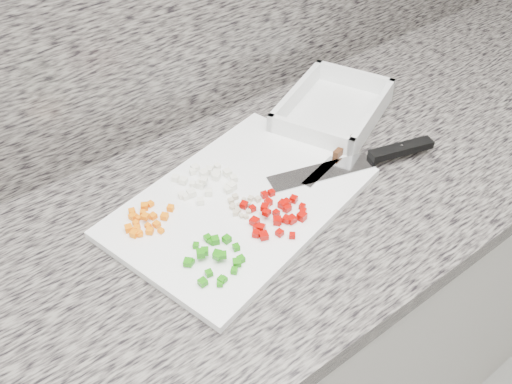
# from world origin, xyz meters

# --- Properties ---
(cabinet) EXTENTS (3.92, 0.62, 0.86)m
(cabinet) POSITION_xyz_m (0.00, 1.44, 0.43)
(cabinet) COLOR beige
(cabinet) RESTS_ON ground
(countertop) EXTENTS (3.96, 0.64, 0.04)m
(countertop) POSITION_xyz_m (0.00, 1.44, 0.88)
(countertop) COLOR slate
(countertop) RESTS_ON cabinet
(backsplash) EXTENTS (3.92, 0.02, 0.60)m
(backsplash) POSITION_xyz_m (0.00, 1.74, 1.20)
(backsplash) COLOR slate
(backsplash) RESTS_ON countertop
(cutting_board) EXTENTS (0.53, 0.41, 0.02)m
(cutting_board) POSITION_xyz_m (0.08, 1.46, 0.91)
(cutting_board) COLOR white
(cutting_board) RESTS_ON countertop
(carrot_pile) EXTENTS (0.10, 0.08, 0.02)m
(carrot_pile) POSITION_xyz_m (-0.09, 1.51, 0.92)
(carrot_pile) COLOR orange
(carrot_pile) RESTS_ON cutting_board
(onion_pile) EXTENTS (0.12, 0.10, 0.02)m
(onion_pile) POSITION_xyz_m (0.05, 1.53, 0.92)
(onion_pile) COLOR white
(onion_pile) RESTS_ON cutting_board
(green_pepper_pile) EXTENTS (0.10, 0.10, 0.02)m
(green_pepper_pile) POSITION_xyz_m (-0.05, 1.36, 0.92)
(green_pepper_pile) COLOR #1B7C0B
(green_pepper_pile) RESTS_ON cutting_board
(red_pepper_pile) EXTENTS (0.12, 0.13, 0.02)m
(red_pepper_pile) POSITION_xyz_m (0.10, 1.38, 0.92)
(red_pepper_pile) COLOR #A30602
(red_pepper_pile) RESTS_ON cutting_board
(garlic_pile) EXTENTS (0.06, 0.06, 0.01)m
(garlic_pile) POSITION_xyz_m (0.06, 1.44, 0.92)
(garlic_pile) COLOR beige
(garlic_pile) RESTS_ON cutting_board
(chef_knife) EXTENTS (0.35, 0.14, 0.02)m
(chef_knife) POSITION_xyz_m (0.35, 1.39, 0.92)
(chef_knife) COLOR #B9BBC0
(chef_knife) RESTS_ON cutting_board
(paring_knife) EXTENTS (0.20, 0.07, 0.02)m
(paring_knife) POSITION_xyz_m (0.32, 1.44, 0.92)
(paring_knife) COLOR #B9BBC0
(paring_knife) RESTS_ON cutting_board
(tray) EXTENTS (0.32, 0.28, 0.06)m
(tray) POSITION_xyz_m (0.40, 1.56, 0.92)
(tray) COLOR white
(tray) RESTS_ON countertop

